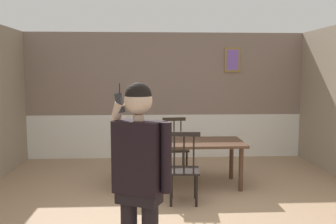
{
  "coord_description": "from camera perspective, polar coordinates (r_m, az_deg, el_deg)",
  "views": [
    {
      "loc": [
        -0.36,
        -4.61,
        1.83
      ],
      "look_at": [
        -0.16,
        -0.76,
        1.42
      ],
      "focal_mm": 39.87,
      "sensor_mm": 36.0,
      "label": 1
    }
  ],
  "objects": [
    {
      "name": "ground_plane",
      "position": [
        4.98,
        1.38,
        -15.44
      ],
      "size": [
        7.24,
        7.24,
        0.0
      ],
      "primitive_type": "plane",
      "color": "#9E7F60"
    },
    {
      "name": "room_back_partition",
      "position": [
        7.94,
        -0.39,
        2.15
      ],
      "size": [
        5.93,
        0.17,
        2.65
      ],
      "color": "gray",
      "rests_on": "ground_plane"
    },
    {
      "name": "person_figure",
      "position": [
        3.11,
        -4.35,
        -9.11
      ],
      "size": [
        0.52,
        0.36,
        1.75
      ],
      "rotation": [
        0.0,
        0.0,
        2.7
      ],
      "color": "black",
      "rests_on": "ground_plane"
    },
    {
      "name": "chair_near_window",
      "position": [
        6.84,
        1.13,
        -5.38
      ],
      "size": [
        0.47,
        0.47,
        0.99
      ],
      "rotation": [
        0.0,
        0.0,
        3.23
      ],
      "color": "#2D2319",
      "rests_on": "ground_plane"
    },
    {
      "name": "chair_by_doorway",
      "position": [
        5.23,
        2.41,
        -8.72
      ],
      "size": [
        0.47,
        0.47,
        1.04
      ],
      "rotation": [
        0.0,
        0.0,
        -0.08
      ],
      "color": "black",
      "rests_on": "ground_plane"
    },
    {
      "name": "dining_table",
      "position": [
        6.0,
        1.72,
        -5.25
      ],
      "size": [
        2.05,
        0.87,
        0.72
      ],
      "rotation": [
        0.0,
        0.0,
        -0.0
      ],
      "color": "#4C3323",
      "rests_on": "ground_plane"
    }
  ]
}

